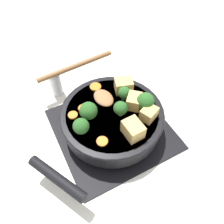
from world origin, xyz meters
The scene contains 18 objects.
ground_plane centered at (0.00, 0.00, 0.00)m, with size 2.40×2.40×0.00m, color silver.
front_burner_grate centered at (0.00, 0.00, 0.01)m, with size 0.31×0.31×0.03m.
skillet_pan centered at (0.00, 0.00, 0.06)m, with size 0.31×0.37×0.05m.
wooden_spoon centered at (-0.14, -0.01, 0.09)m, with size 0.21×0.25×0.02m.
tofu_cube_center_large centered at (-0.05, 0.07, 0.10)m, with size 0.05×0.04×0.04m, color tan.
tofu_cube_near_handle centered at (0.06, 0.07, 0.10)m, with size 0.04×0.03×0.03m, color tan.
tofu_cube_east_chunk centered at (0.01, 0.06, 0.10)m, with size 0.04×0.04×0.04m, color tan.
tofu_cube_west_chunk centered at (0.08, 0.01, 0.10)m, with size 0.05×0.04×0.04m, color tan.
broccoli_floret_near_spoon centered at (0.02, -0.09, 0.11)m, with size 0.04×0.04×0.05m.
broccoli_floret_center_top centered at (0.03, 0.08, 0.11)m, with size 0.05×0.05×0.05m.
broccoli_floret_east_rim centered at (0.02, 0.02, 0.10)m, with size 0.04×0.04×0.04m.
broccoli_floret_west_rim centered at (-0.03, 0.05, 0.10)m, with size 0.03×0.03×0.04m.
broccoli_floret_north_edge centered at (-0.01, -0.06, 0.11)m, with size 0.05×0.05×0.05m.
carrot_slice_orange_thin centered at (-0.05, -0.06, 0.08)m, with size 0.03×0.03×0.01m, color orange.
carrot_slice_near_center centered at (0.07, -0.06, 0.08)m, with size 0.03×0.03×0.01m, color orange.
carrot_slice_edge_slice centered at (-0.04, -0.10, 0.08)m, with size 0.03×0.03×0.01m, color orange.
carrot_slice_under_broccoli centered at (-0.10, 0.00, 0.08)m, with size 0.03×0.03×0.01m, color orange.
salt_shaker centered at (-0.21, -0.09, 0.04)m, with size 0.04×0.04×0.09m.
Camera 1 is at (0.32, -0.17, 0.53)m, focal length 35.00 mm.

